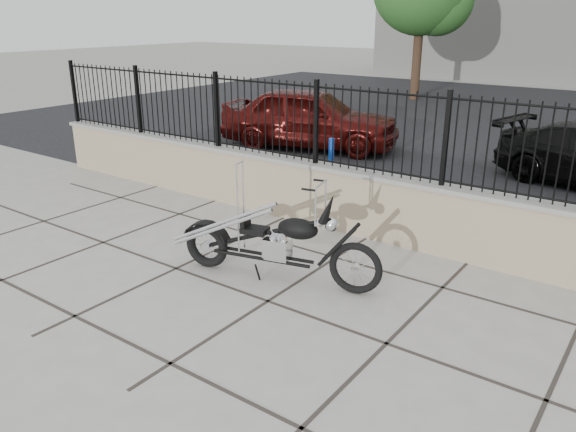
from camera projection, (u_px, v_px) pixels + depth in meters
The scene contains 7 objects.
ground_plane at pixel (268, 301), 6.43m from camera, with size 90.00×90.00×0.00m, color #99968E.
parking_lot at pixel (536, 129), 15.96m from camera, with size 30.00×30.00×0.00m, color black.
retaining_wall at pixel (372, 205), 8.17m from camera, with size 14.00×0.36×0.96m, color gray.
iron_fence at pixel (376, 132), 7.80m from camera, with size 14.00×0.08×1.20m, color black.
chopper_motorcycle at pixel (273, 223), 6.73m from camera, with size 2.47×0.43×1.48m, color black, non-canonical shape.
car_red at pixel (310, 118), 13.58m from camera, with size 1.73×4.30×1.47m, color #450B09.
bollard_a at pixel (331, 161), 10.77m from camera, with size 0.11×0.11×0.88m, color #0D2EC8.
Camera 1 is at (3.53, -4.49, 3.11)m, focal length 35.00 mm.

